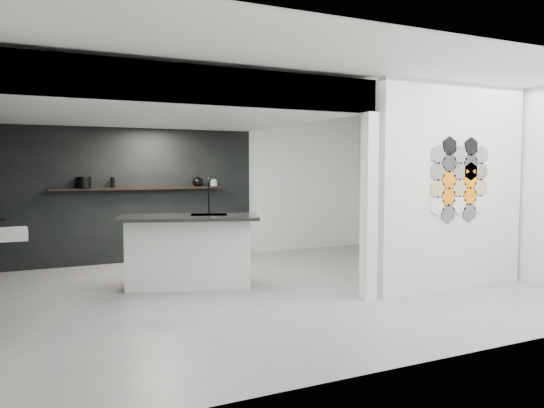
{
  "coord_description": "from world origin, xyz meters",
  "views": [
    {
      "loc": [
        -3.17,
        -6.41,
        1.67
      ],
      "look_at": [
        0.1,
        0.3,
        1.15
      ],
      "focal_mm": 35.0,
      "sensor_mm": 36.0,
      "label": 1
    }
  ],
  "objects": [
    {
      "name": "fascia_beam",
      "position": [
        -1.3,
        -0.92,
        2.55
      ],
      "size": [
        4.4,
        0.16,
        0.4
      ],
      "primitive_type": "cube",
      "color": "silver",
      "rests_on": "corner_column"
    },
    {
      "name": "glass_vase",
      "position": [
        0.15,
        2.87,
        1.38
      ],
      "size": [
        0.1,
        0.1,
        0.13
      ],
      "primitive_type": "cylinder",
      "rotation": [
        0.0,
        0.0,
        0.09
      ],
      "color": "gray",
      "rests_on": "display_shelf"
    },
    {
      "name": "display_shelf",
      "position": [
        -1.2,
        2.87,
        1.3
      ],
      "size": [
        3.0,
        0.15,
        0.04
      ],
      "primitive_type": "cube",
      "color": "black",
      "rests_on": "bay_clad_back"
    },
    {
      "name": "kitchen_island",
      "position": [
        -1.01,
        0.67,
        0.52
      ],
      "size": [
        2.07,
        1.43,
        1.53
      ],
      "rotation": [
        0.0,
        0.0,
        -0.34
      ],
      "color": "silver",
      "rests_on": "floor"
    },
    {
      "name": "corner_column",
      "position": [
        0.82,
        -1.0,
        1.18
      ],
      "size": [
        0.16,
        0.16,
        2.35
      ],
      "primitive_type": "cube",
      "color": "silver",
      "rests_on": "floor"
    },
    {
      "name": "bottle_dark",
      "position": [
        -1.67,
        2.87,
        1.41
      ],
      "size": [
        0.09,
        0.09,
        0.18
      ],
      "primitive_type": "cylinder",
      "rotation": [
        0.0,
        0.0,
        0.36
      ],
      "color": "black",
      "rests_on": "display_shelf"
    },
    {
      "name": "glass_bowl",
      "position": [
        0.15,
        2.87,
        1.37
      ],
      "size": [
        0.13,
        0.13,
        0.09
      ],
      "primitive_type": "cylinder",
      "rotation": [
        0.0,
        0.0,
        -0.0
      ],
      "color": "gray",
      "rests_on": "display_shelf"
    },
    {
      "name": "partition_panel",
      "position": [
        2.23,
        -1.0,
        1.4
      ],
      "size": [
        2.45,
        0.15,
        2.8
      ],
      "primitive_type": "cube",
      "color": "silver",
      "rests_on": "floor"
    },
    {
      "name": "floor",
      "position": [
        0.0,
        0.0,
        -0.01
      ],
      "size": [
        7.0,
        6.0,
        0.01
      ],
      "primitive_type": "cube",
      "color": "gray"
    },
    {
      "name": "hex_tile_cluster",
      "position": [
        2.26,
        -1.09,
        1.5
      ],
      "size": [
        1.04,
        0.02,
        1.16
      ],
      "color": "white",
      "rests_on": "partition_panel"
    },
    {
      "name": "utensil_cup",
      "position": [
        -2.23,
        2.87,
        1.36
      ],
      "size": [
        0.09,
        0.09,
        0.09
      ],
      "primitive_type": "cylinder",
      "rotation": [
        0.0,
        0.0,
        0.31
      ],
      "color": "black",
      "rests_on": "display_shelf"
    },
    {
      "name": "bay_clad_back",
      "position": [
        -1.3,
        2.97,
        1.18
      ],
      "size": [
        4.4,
        0.04,
        2.35
      ],
      "primitive_type": "cube",
      "color": "black",
      "rests_on": "floor"
    },
    {
      "name": "kettle",
      "position": [
        -0.16,
        2.87,
        1.4
      ],
      "size": [
        0.24,
        0.24,
        0.17
      ],
      "primitive_type": "ellipsoid",
      "rotation": [
        0.0,
        0.0,
        -0.25
      ],
      "color": "black",
      "rests_on": "display_shelf"
    },
    {
      "name": "wall_basin",
      "position": [
        -3.24,
        0.8,
        0.85
      ],
      "size": [
        0.4,
        0.6,
        0.12
      ],
      "primitive_type": "cube",
      "color": "silver",
      "rests_on": "bay_clad_left"
    },
    {
      "name": "stockpot",
      "position": [
        -2.13,
        2.87,
        1.41
      ],
      "size": [
        0.29,
        0.29,
        0.19
      ],
      "primitive_type": "cylinder",
      "rotation": [
        0.0,
        0.0,
        0.31
      ],
      "color": "black",
      "rests_on": "display_shelf"
    },
    {
      "name": "bulkhead",
      "position": [
        -1.3,
        1.0,
        2.55
      ],
      "size": [
        4.4,
        4.0,
        0.4
      ],
      "primitive_type": "cube",
      "color": "silver",
      "rests_on": "corner_column"
    }
  ]
}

